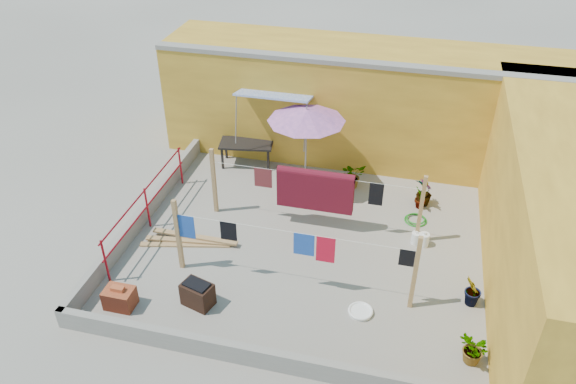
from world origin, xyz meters
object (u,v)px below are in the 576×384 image
object	(u,v)px
water_jug_b	(424,240)
green_hose	(416,220)
brick_stack	(120,298)
water_jug_a	(416,238)
brazier	(198,294)
white_basin	(360,311)
plant_back_a	(352,175)
patio_umbrella	(306,115)
outdoor_table	(246,145)

from	to	relation	value
water_jug_b	green_hose	distance (m)	0.96
brick_stack	water_jug_a	distance (m)	6.73
brazier	white_basin	size ratio (longest dim) A/B	1.39
white_basin	water_jug_b	xyz separation A→B (m)	(1.13, 2.51, 0.12)
brick_stack	plant_back_a	bearing A→B (deg)	54.95
water_jug_b	plant_back_a	bearing A→B (deg)	133.73
water_jug_a	green_hose	world-z (taller)	water_jug_a
water_jug_a	brick_stack	bearing A→B (deg)	-148.39
patio_umbrella	green_hose	xyz separation A→B (m)	(3.00, -0.81, -2.11)
outdoor_table	plant_back_a	xyz separation A→B (m)	(3.11, -0.44, -0.28)
outdoor_table	green_hose	xyz separation A→B (m)	(4.88, -1.60, -0.59)
white_basin	patio_umbrella	bearing A→B (deg)	116.23
white_basin	plant_back_a	xyz separation A→B (m)	(-0.87, 4.60, 0.31)
brazier	green_hose	world-z (taller)	brazier
white_basin	plant_back_a	distance (m)	4.69
brazier	green_hose	bearing A→B (deg)	43.63
patio_umbrella	outdoor_table	size ratio (longest dim) A/B	1.50
brazier	green_hose	size ratio (longest dim) A/B	1.27
patio_umbrella	outdoor_table	bearing A→B (deg)	157.30
brick_stack	brazier	size ratio (longest dim) A/B	0.84
outdoor_table	brazier	size ratio (longest dim) A/B	2.23
white_basin	water_jug_a	bearing A→B (deg)	69.64
water_jug_b	plant_back_a	size ratio (longest dim) A/B	0.53
outdoor_table	plant_back_a	bearing A→B (deg)	-8.12
white_basin	green_hose	bearing A→B (deg)	75.29
water_jug_b	plant_back_a	world-z (taller)	plant_back_a
plant_back_a	water_jug_a	bearing A→B (deg)	-48.50
white_basin	outdoor_table	bearing A→B (deg)	128.32
outdoor_table	green_hose	size ratio (longest dim) A/B	2.84
brick_stack	white_basin	world-z (taller)	brick_stack
brazier	green_hose	distance (m)	5.77
patio_umbrella	water_jug_a	size ratio (longest dim) A/B	7.07
brazier	water_jug_a	bearing A→B (deg)	36.20
outdoor_table	green_hose	world-z (taller)	outdoor_table
brick_stack	white_basin	size ratio (longest dim) A/B	1.17
brazier	outdoor_table	bearing A→B (deg)	97.25
green_hose	plant_back_a	distance (m)	2.14
outdoor_table	water_jug_b	world-z (taller)	outdoor_table
green_hose	brazier	bearing A→B (deg)	-136.37
outdoor_table	brazier	world-z (taller)	outdoor_table
brick_stack	plant_back_a	xyz separation A→B (m)	(3.92, 5.58, 0.13)
outdoor_table	water_jug_b	size ratio (longest dim) A/B	4.23
water_jug_b	green_hose	size ratio (longest dim) A/B	0.67
patio_umbrella	brazier	xyz separation A→B (m)	(-1.18, -4.79, -1.87)
white_basin	green_hose	size ratio (longest dim) A/B	0.91
white_basin	brick_stack	bearing A→B (deg)	-168.37
water_jug_a	green_hose	bearing A→B (deg)	92.67
brazier	plant_back_a	xyz separation A→B (m)	(2.40, 5.14, 0.08)
patio_umbrella	outdoor_table	world-z (taller)	patio_umbrella
water_jug_a	white_basin	bearing A→B (deg)	-110.36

